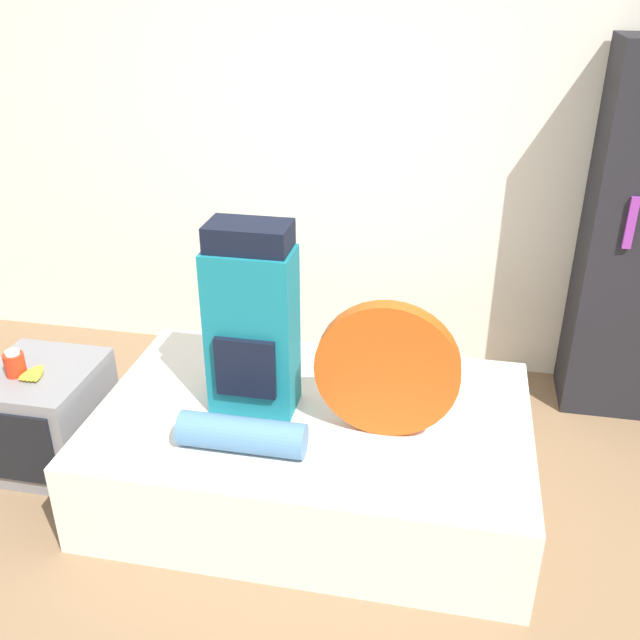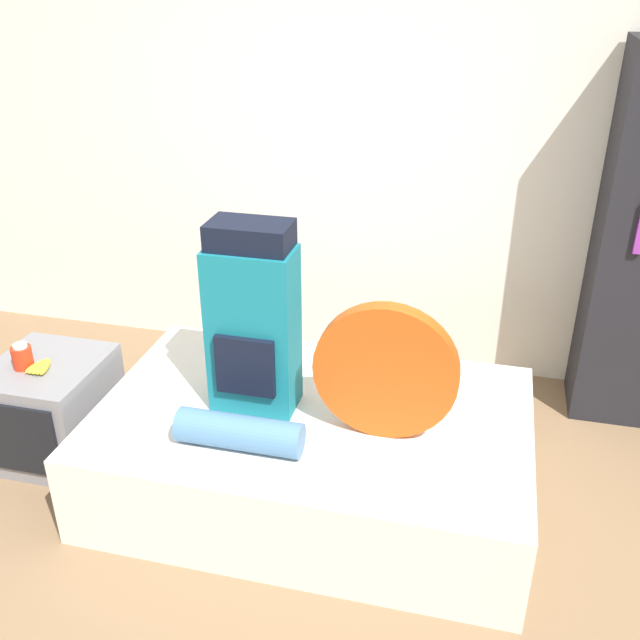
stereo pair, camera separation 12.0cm
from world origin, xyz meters
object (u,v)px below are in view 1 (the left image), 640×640
backpack (252,323)px  sleeping_roll (242,434)px  television (46,415)px  canister (15,364)px  tent_bag (387,370)px

backpack → sleeping_roll: size_ratio=1.62×
television → canister: (-0.07, -0.04, 0.31)m
backpack → canister: bearing=-176.3°
tent_bag → television: bearing=178.0°
backpack → sleeping_roll: backpack is taller
sleeping_roll → television: bearing=164.7°
canister → backpack: bearing=3.7°
television → sleeping_roll: bearing=-15.3°
backpack → canister: 1.15m
backpack → tent_bag: size_ratio=1.43×
tent_bag → television: tent_bag is taller
canister → television: bearing=31.7°
tent_bag → backpack: bearing=171.8°
tent_bag → sleeping_roll: 0.64m
backpack → television: (-1.04, -0.03, -0.59)m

